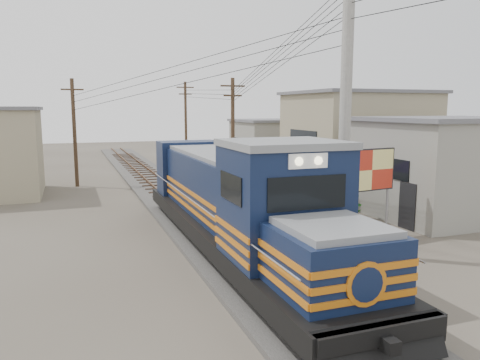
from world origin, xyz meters
name	(u,v)px	position (x,y,z in m)	size (l,w,h in m)	color
ground	(243,260)	(0.00, 0.00, 0.00)	(120.00, 120.00, 0.00)	#473F35
ballast	(178,203)	(0.00, 10.00, 0.08)	(3.60, 70.00, 0.16)	#595651
track	(178,199)	(0.00, 10.00, 0.26)	(1.15, 70.00, 0.12)	#51331E
locomotive	(236,204)	(0.00, 0.74, 1.79)	(3.05, 16.62, 4.12)	black
utility_pole_main	(345,111)	(3.50, -0.50, 5.00)	(0.40, 0.40, 10.00)	#9E9B93
wooden_pole_mid	(233,131)	(4.50, 14.00, 3.68)	(1.60, 0.24, 7.00)	#4C3826
wooden_pole_far	(186,121)	(4.80, 28.00, 3.93)	(1.60, 0.24, 7.50)	#4C3826
wooden_pole_left	(74,131)	(-5.00, 18.00, 3.68)	(1.60, 0.24, 7.00)	#4C3826
power_lines	(179,57)	(-0.14, 8.49, 7.56)	(9.65, 19.00, 3.30)	black
shophouse_front	(448,167)	(11.50, 3.00, 2.36)	(7.35, 6.30, 4.70)	gray
shophouse_mid	(357,139)	(12.50, 12.00, 3.11)	(8.40, 7.35, 6.20)	gray
shophouse_back	(274,144)	(11.00, 22.00, 2.11)	(6.30, 6.30, 4.20)	gray
billboard	(371,172)	(5.73, 0.99, 2.62)	(2.29, 0.43, 3.55)	#99999E
market_umbrella	(330,168)	(5.64, 3.93, 2.43)	(3.07, 3.07, 2.76)	black
vendor	(340,194)	(7.24, 5.56, 0.88)	(0.64, 0.42, 1.77)	black
plant_nursery	(317,210)	(5.17, 4.20, 0.47)	(3.45, 3.04, 1.13)	#1F5B1A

